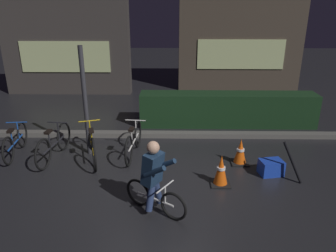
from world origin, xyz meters
TOP-DOWN VIEW (x-y plane):
  - ground_plane at (0.00, 0.00)m, footprint 40.00×40.00m
  - sidewalk_curb at (0.00, 2.20)m, footprint 12.00×0.24m
  - hedge_row at (1.80, 3.10)m, footprint 4.80×0.70m
  - storefront_left at (-3.59, 6.50)m, footprint 4.61×0.54m
  - storefront_right at (2.84, 7.20)m, footprint 4.67×0.54m
  - street_post at (-1.58, 1.20)m, footprint 0.10×0.10m
  - parked_bike_leftmost at (-3.20, 1.10)m, footprint 0.46×1.50m
  - parked_bike_left_mid at (-2.27, 0.93)m, footprint 0.46×1.63m
  - parked_bike_center_left at (-1.44, 0.90)m, footprint 0.60×1.67m
  - parked_bike_center_right at (-0.57, 1.12)m, footprint 0.46×1.62m
  - traffic_cone_near at (1.19, -0.10)m, footprint 0.36×0.36m
  - traffic_cone_far at (1.72, 0.76)m, footprint 0.36×0.36m
  - blue_crate at (2.24, 0.30)m, footprint 0.49×0.40m
  - cyclist at (0.01, -0.94)m, footprint 1.02×0.72m
  - closed_umbrella at (2.55, 0.05)m, footprint 0.41×0.26m

SIDE VIEW (x-z plane):
  - ground_plane at x=0.00m, z-range 0.00..0.00m
  - sidewalk_curb at x=0.00m, z-range 0.00..0.12m
  - blue_crate at x=2.24m, z-range 0.00..0.30m
  - traffic_cone_far at x=1.72m, z-range -0.01..0.54m
  - traffic_cone_near at x=1.19m, z-range -0.01..0.58m
  - parked_bike_leftmost at x=-3.20m, z-range -0.03..0.67m
  - parked_bike_center_right at x=-0.57m, z-range -0.03..0.71m
  - parked_bike_left_mid at x=-2.27m, z-range -0.03..0.72m
  - parked_bike_center_left at x=-1.44m, z-range -0.04..0.76m
  - closed_umbrella at x=2.55m, z-range 0.00..0.78m
  - hedge_row at x=1.80m, z-range 0.00..0.91m
  - cyclist at x=0.01m, z-range 0.01..1.25m
  - street_post at x=-1.58m, z-range 0.00..2.40m
  - storefront_left at x=-3.59m, z-range -0.01..4.06m
  - storefront_right at x=2.84m, z-range -0.01..5.13m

